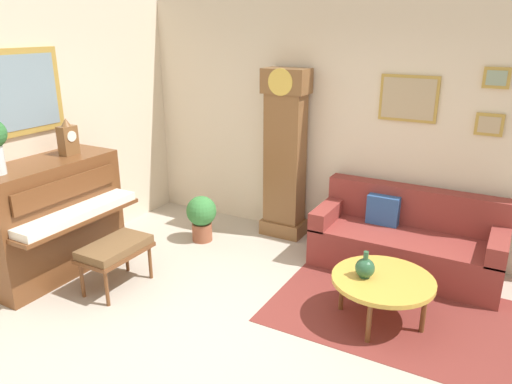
# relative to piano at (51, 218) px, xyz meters

# --- Properties ---
(ground_plane) EXTENTS (6.40, 6.00, 0.10)m
(ground_plane) POSITION_rel_piano_xyz_m (2.23, -0.10, -0.66)
(ground_plane) COLOR #B2A899
(wall_left) EXTENTS (0.13, 4.90, 2.80)m
(wall_left) POSITION_rel_piano_xyz_m (-0.37, -0.10, 0.80)
(wall_left) COLOR beige
(wall_left) RESTS_ON ground_plane
(wall_back) EXTENTS (5.30, 0.13, 2.80)m
(wall_back) POSITION_rel_piano_xyz_m (2.25, 2.30, 0.80)
(wall_back) COLOR beige
(wall_back) RESTS_ON ground_plane
(area_rug) EXTENTS (2.10, 1.50, 0.01)m
(area_rug) POSITION_rel_piano_xyz_m (3.27, 0.93, -0.60)
(area_rug) COLOR maroon
(area_rug) RESTS_ON ground_plane
(piano) EXTENTS (0.87, 1.44, 1.20)m
(piano) POSITION_rel_piano_xyz_m (0.00, 0.00, 0.00)
(piano) COLOR brown
(piano) RESTS_ON ground_plane
(piano_bench) EXTENTS (0.42, 0.70, 0.48)m
(piano_bench) POSITION_rel_piano_xyz_m (0.80, 0.06, -0.20)
(piano_bench) COLOR brown
(piano_bench) RESTS_ON ground_plane
(grandfather_clock) EXTENTS (0.52, 0.34, 2.03)m
(grandfather_clock) POSITION_rel_piano_xyz_m (1.65, 2.05, 0.36)
(grandfather_clock) COLOR brown
(grandfather_clock) RESTS_ON ground_plane
(couch) EXTENTS (1.90, 0.80, 0.84)m
(couch) POSITION_rel_piano_xyz_m (3.19, 1.86, -0.30)
(couch) COLOR maroon
(couch) RESTS_ON ground_plane
(coffee_table) EXTENTS (0.88, 0.88, 0.42)m
(coffee_table) POSITION_rel_piano_xyz_m (3.23, 0.75, -0.22)
(coffee_table) COLOR gold
(coffee_table) RESTS_ON ground_plane
(mantel_clock) EXTENTS (0.13, 0.18, 0.38)m
(mantel_clock) POSITION_rel_piano_xyz_m (0.00, 0.33, 0.77)
(mantel_clock) COLOR brown
(mantel_clock) RESTS_ON piano
(green_jug) EXTENTS (0.17, 0.17, 0.24)m
(green_jug) POSITION_rel_piano_xyz_m (3.08, 0.69, -0.10)
(green_jug) COLOR #234C33
(green_jug) RESTS_ON coffee_table
(potted_plant) EXTENTS (0.36, 0.36, 0.56)m
(potted_plant) POSITION_rel_piano_xyz_m (0.88, 1.39, -0.29)
(potted_plant) COLOR #935138
(potted_plant) RESTS_ON ground_plane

